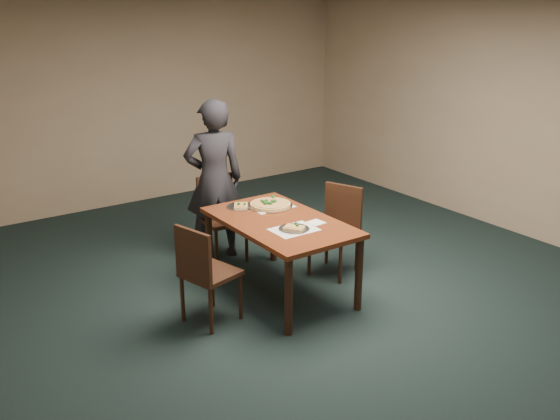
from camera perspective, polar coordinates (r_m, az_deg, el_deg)
ground at (r=5.94m, az=5.19°, el=-8.54°), size 8.00×8.00×0.00m
room_shell at (r=5.36m, az=5.75°, el=8.18°), size 8.00×8.00×8.00m
dining_table at (r=5.86m, az=0.00°, el=-1.77°), size 0.90×1.50×0.75m
chair_far at (r=6.78m, az=-5.51°, el=-0.23°), size 0.44×0.44×0.91m
chair_left at (r=5.41m, az=-6.99°, el=-5.41°), size 0.51×0.51×0.91m
chair_right at (r=6.42m, az=5.30°, el=-1.32°), size 0.55×0.55×0.91m
diner at (r=6.71m, az=-6.05°, el=2.76°), size 0.73×0.59×1.74m
placemat_main at (r=6.21m, az=-0.88°, el=0.34°), size 0.42×0.32×0.00m
placemat_near at (r=5.59m, az=1.30°, el=-1.80°), size 0.40×0.30×0.00m
pizza_pan at (r=6.20m, az=-0.89°, el=0.53°), size 0.44×0.44×0.07m
slice_plate_near at (r=5.59m, az=1.31°, el=-1.68°), size 0.28×0.28×0.06m
slice_plate_far at (r=6.19m, az=-3.59°, el=0.36°), size 0.28×0.28×0.06m
napkin at (r=5.77m, az=3.31°, el=-1.16°), size 0.15×0.15×0.01m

